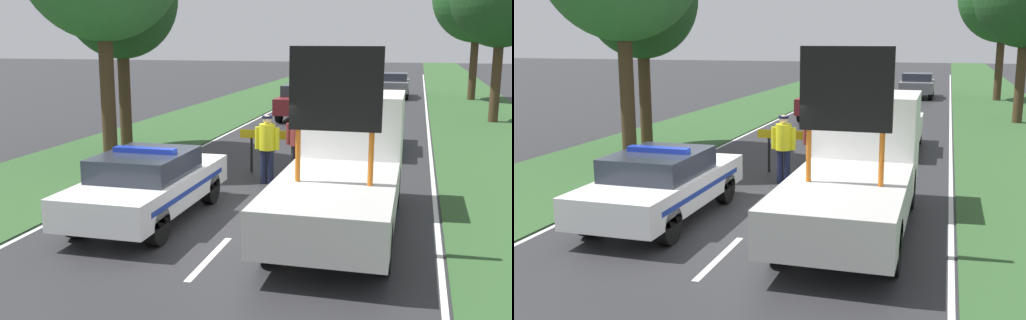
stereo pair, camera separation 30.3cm
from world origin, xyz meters
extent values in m
plane|color=#28282B|center=(0.00, 0.00, 0.00)|extent=(160.00, 160.00, 0.00)
cube|color=silver|center=(0.00, -1.77, 0.00)|extent=(0.12, 2.07, 0.01)
cube|color=silver|center=(0.00, 4.64, 0.00)|extent=(0.12, 2.07, 0.01)
cube|color=silver|center=(0.00, 11.06, 0.00)|extent=(0.12, 2.07, 0.01)
cube|color=silver|center=(0.00, 17.47, 0.00)|extent=(0.12, 2.07, 0.01)
cube|color=silver|center=(0.00, 23.89, 0.00)|extent=(0.12, 2.07, 0.01)
cube|color=silver|center=(0.00, 30.30, 0.00)|extent=(0.12, 2.07, 0.01)
cube|color=silver|center=(0.00, 36.72, 0.00)|extent=(0.12, 2.07, 0.01)
cube|color=silver|center=(0.00, 43.14, 0.00)|extent=(0.12, 2.07, 0.01)
cube|color=silver|center=(0.00, 49.55, 0.00)|extent=(0.12, 2.07, 0.01)
cube|color=silver|center=(-3.71, 17.81, 0.00)|extent=(0.10, 66.90, 0.01)
cube|color=silver|center=(3.71, 17.81, 0.00)|extent=(0.10, 66.90, 0.01)
cube|color=#2D5128|center=(-6.10, 20.00, 0.01)|extent=(4.58, 120.00, 0.03)
cube|color=#2D5128|center=(6.10, 20.00, 0.01)|extent=(4.58, 120.00, 0.03)
cube|color=white|center=(-1.91, 0.02, 0.64)|extent=(1.82, 4.57, 0.59)
cube|color=#282D38|center=(-1.91, -0.12, 1.16)|extent=(1.60, 2.10, 0.45)
cylinder|color=black|center=(-2.69, 1.44, 0.35)|extent=(0.24, 0.70, 0.70)
cylinder|color=black|center=(-1.12, 1.44, 0.35)|extent=(0.24, 0.70, 0.70)
cylinder|color=black|center=(-2.69, -1.40, 0.35)|extent=(0.24, 0.70, 0.70)
cylinder|color=black|center=(-1.12, -1.40, 0.35)|extent=(0.24, 0.70, 0.70)
cube|color=#1E38C6|center=(-1.91, -0.12, 1.44)|extent=(1.27, 0.24, 0.10)
cube|color=#193399|center=(-1.91, 0.02, 0.67)|extent=(1.83, 3.75, 0.10)
cube|color=black|center=(-1.91, 2.35, 0.58)|extent=(1.00, 0.08, 0.35)
cube|color=white|center=(1.91, 2.19, 1.44)|extent=(2.07, 2.14, 2.00)
cube|color=#232833|center=(1.91, 3.24, 1.80)|extent=(1.76, 0.04, 0.88)
cube|color=#B2B2AD|center=(1.91, -0.87, 0.82)|extent=(2.07, 3.97, 0.75)
cylinder|color=#D16619|center=(1.29, -0.87, 1.64)|extent=(0.09, 0.09, 0.90)
cylinder|color=#D16619|center=(2.52, -0.87, 1.64)|extent=(0.09, 0.09, 0.90)
cube|color=black|center=(1.91, -0.87, 2.78)|extent=(1.53, 0.12, 1.38)
cylinder|color=black|center=(0.99, 2.19, 0.44)|extent=(0.24, 0.88, 0.88)
cylinder|color=black|center=(2.82, 2.19, 0.44)|extent=(0.24, 0.88, 0.88)
cylinder|color=black|center=(0.99, -1.66, 0.44)|extent=(0.24, 0.88, 0.88)
cylinder|color=black|center=(2.82, -1.66, 0.44)|extent=(0.24, 0.88, 0.88)
cylinder|color=black|center=(-1.06, 4.70, 0.47)|extent=(0.07, 0.07, 0.94)
cylinder|color=black|center=(1.43, 4.70, 0.47)|extent=(0.07, 0.07, 0.94)
cube|color=yellow|center=(-1.12, 4.70, 1.05)|extent=(0.52, 0.08, 0.23)
cube|color=black|center=(-0.60, 4.70, 1.05)|extent=(0.52, 0.08, 0.23)
cube|color=yellow|center=(-0.08, 4.70, 1.05)|extent=(0.52, 0.08, 0.23)
cube|color=black|center=(0.44, 4.70, 1.05)|extent=(0.52, 0.08, 0.23)
cube|color=yellow|center=(0.96, 4.70, 1.05)|extent=(0.52, 0.08, 0.23)
cube|color=black|center=(1.48, 4.70, 1.05)|extent=(0.52, 0.08, 0.23)
cylinder|color=#191E38|center=(-0.42, 3.51, 0.43)|extent=(0.16, 0.16, 0.86)
cylinder|color=#191E38|center=(-0.24, 3.51, 0.43)|extent=(0.16, 0.16, 0.86)
cylinder|color=yellow|center=(-0.33, 3.51, 1.19)|extent=(0.40, 0.40, 0.65)
cylinder|color=yellow|center=(-0.58, 3.51, 1.16)|extent=(0.13, 0.13, 0.55)
cylinder|color=yellow|center=(-0.09, 3.51, 1.16)|extent=(0.13, 0.13, 0.55)
sphere|color=beige|center=(-0.33, 3.51, 1.62)|extent=(0.22, 0.22, 0.22)
cylinder|color=#141933|center=(-0.33, 3.51, 1.69)|extent=(0.26, 0.26, 0.06)
cylinder|color=#232326|center=(0.20, 4.30, 0.43)|extent=(0.16, 0.16, 0.87)
cylinder|color=#232326|center=(0.38, 4.30, 0.43)|extent=(0.16, 0.16, 0.87)
cylinder|color=maroon|center=(0.29, 4.30, 1.19)|extent=(0.40, 0.40, 0.65)
cylinder|color=maroon|center=(0.04, 4.30, 1.16)|extent=(0.13, 0.13, 0.55)
cylinder|color=maroon|center=(0.54, 4.30, 1.16)|extent=(0.13, 0.13, 0.55)
sphere|color=#A57A5B|center=(0.29, 4.30, 1.63)|extent=(0.22, 0.22, 0.22)
cube|color=black|center=(0.05, 6.16, 0.01)|extent=(0.49, 0.49, 0.03)
cone|color=orange|center=(0.05, 6.16, 0.35)|extent=(0.42, 0.42, 0.64)
cylinder|color=white|center=(0.05, 6.16, 0.38)|extent=(0.23, 0.23, 0.09)
cube|color=black|center=(2.54, 5.07, 0.01)|extent=(0.49, 0.49, 0.03)
cone|color=orange|center=(2.54, 5.07, 0.35)|extent=(0.41, 0.41, 0.64)
cylinder|color=white|center=(2.54, 5.07, 0.38)|extent=(0.23, 0.23, 0.09)
cube|color=silver|center=(1.78, 8.99, 0.66)|extent=(1.91, 4.40, 0.67)
cube|color=#282D38|center=(1.78, 8.86, 1.23)|extent=(1.68, 2.02, 0.47)
cylinder|color=black|center=(0.95, 10.36, 0.32)|extent=(0.24, 0.64, 0.64)
cylinder|color=black|center=(2.62, 10.36, 0.32)|extent=(0.24, 0.64, 0.64)
cylinder|color=black|center=(0.95, 7.63, 0.32)|extent=(0.24, 0.64, 0.64)
cylinder|color=black|center=(2.62, 7.63, 0.32)|extent=(0.24, 0.64, 0.64)
cube|color=maroon|center=(-1.71, 15.79, 0.70)|extent=(1.91, 4.06, 0.70)
cube|color=#282D38|center=(-1.71, 15.67, 1.30)|extent=(1.68, 1.87, 0.49)
cylinder|color=black|center=(-2.54, 17.05, 0.36)|extent=(0.24, 0.71, 0.71)
cylinder|color=black|center=(-0.87, 17.05, 0.36)|extent=(0.24, 0.71, 0.71)
cylinder|color=black|center=(-2.54, 14.53, 0.36)|extent=(0.24, 0.71, 0.71)
cylinder|color=black|center=(-0.87, 14.53, 0.36)|extent=(0.24, 0.71, 0.71)
cube|color=navy|center=(-1.74, 20.82, 0.72)|extent=(1.84, 3.91, 0.76)
cube|color=#282D38|center=(-1.74, 20.71, 1.34)|extent=(1.62, 1.80, 0.47)
cylinder|color=black|center=(-2.54, 22.03, 0.34)|extent=(0.24, 0.68, 0.68)
cylinder|color=black|center=(-0.94, 22.03, 0.34)|extent=(0.24, 0.68, 0.68)
cylinder|color=black|center=(-2.54, 19.61, 0.34)|extent=(0.24, 0.68, 0.68)
cylinder|color=black|center=(-0.94, 19.61, 0.34)|extent=(0.24, 0.68, 0.68)
cube|color=slate|center=(1.73, 27.00, 0.71)|extent=(1.93, 4.21, 0.63)
cube|color=#282D38|center=(1.73, 26.88, 1.26)|extent=(1.70, 1.94, 0.47)
cylinder|color=black|center=(0.89, 28.31, 0.40)|extent=(0.24, 0.80, 0.80)
cylinder|color=black|center=(2.58, 28.31, 0.40)|extent=(0.24, 0.80, 0.80)
cylinder|color=black|center=(0.89, 25.70, 0.40)|extent=(0.24, 0.80, 0.80)
cylinder|color=black|center=(2.58, 25.70, 0.40)|extent=(0.24, 0.80, 0.80)
cylinder|color=#42301E|center=(6.43, 16.76, 1.91)|extent=(0.41, 0.41, 3.81)
cylinder|color=#42301E|center=(6.28, 26.43, 2.03)|extent=(0.43, 0.43, 4.06)
cylinder|color=#42301E|center=(-5.47, 4.98, 2.10)|extent=(0.42, 0.42, 4.19)
cylinder|color=#42301E|center=(-6.05, 7.15, 1.73)|extent=(0.39, 0.39, 3.47)
camera|label=1|loc=(3.19, -10.68, 3.61)|focal=42.00mm
camera|label=2|loc=(3.48, -10.60, 3.61)|focal=42.00mm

